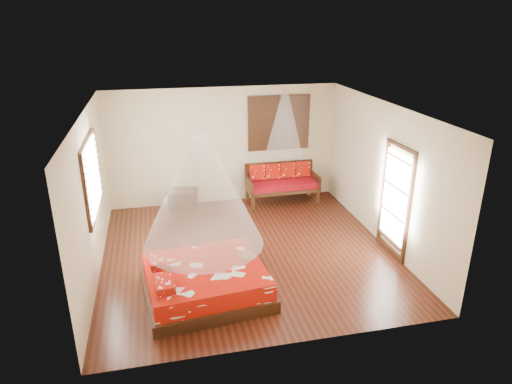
{
  "coord_description": "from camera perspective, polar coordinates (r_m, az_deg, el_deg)",
  "views": [
    {
      "loc": [
        -1.56,
        -7.74,
        4.33
      ],
      "look_at": [
        0.23,
        0.24,
        1.15
      ],
      "focal_mm": 32.0,
      "sensor_mm": 36.0,
      "label": 1
    }
  ],
  "objects": [
    {
      "name": "storage_chest",
      "position": [
        10.99,
        -9.09,
        -0.89
      ],
      "size": [
        0.77,
        0.63,
        0.47
      ],
      "rotation": [
        0.0,
        0.0,
        -0.22
      ],
      "color": "black",
      "rests_on": "floor"
    },
    {
      "name": "mosquito_net_daybed",
      "position": [
        10.66,
        3.57,
        8.6
      ],
      "size": [
        0.89,
        0.89,
        1.5
      ],
      "primitive_type": "cone",
      "color": "white",
      "rests_on": "ceiling"
    },
    {
      "name": "daybed",
      "position": [
        11.2,
        3.21,
        1.33
      ],
      "size": [
        1.73,
        0.77,
        0.94
      ],
      "color": "black",
      "rests_on": "floor"
    },
    {
      "name": "bed",
      "position": [
        7.66,
        -6.42,
        -11.04
      ],
      "size": [
        2.13,
        1.97,
        0.63
      ],
      "rotation": [
        0.0,
        0.0,
        0.11
      ],
      "color": "black",
      "rests_on": "floor"
    },
    {
      "name": "wine_tray",
      "position": [
        7.79,
        -1.12,
        -7.63
      ],
      "size": [
        0.3,
        0.3,
        0.24
      ],
      "rotation": [
        0.0,
        0.0,
        -0.22
      ],
      "color": "brown",
      "rests_on": "bed"
    },
    {
      "name": "room",
      "position": [
        8.42,
        -1.16,
        0.89
      ],
      "size": [
        5.54,
        5.54,
        2.84
      ],
      "color": "#32140B",
      "rests_on": "ground"
    },
    {
      "name": "glazed_door",
      "position": [
        8.94,
        16.99,
        -1.11
      ],
      "size": [
        0.08,
        1.02,
        2.16
      ],
      "color": "black",
      "rests_on": "floor"
    },
    {
      "name": "window_left",
      "position": [
        8.44,
        -19.8,
        1.81
      ],
      "size": [
        0.1,
        1.74,
        1.34
      ],
      "color": "black",
      "rests_on": "wall_left"
    },
    {
      "name": "mosquito_net_main",
      "position": [
        6.95,
        -6.83,
        0.2
      ],
      "size": [
        1.89,
        1.89,
        1.8
      ],
      "primitive_type": "cone",
      "color": "white",
      "rests_on": "ceiling"
    },
    {
      "name": "shutter_panel",
      "position": [
        11.12,
        2.88,
        8.61
      ],
      "size": [
        1.52,
        0.06,
        1.32
      ],
      "color": "black",
      "rests_on": "wall_back"
    }
  ]
}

